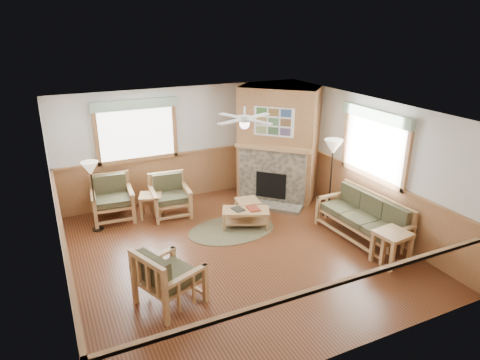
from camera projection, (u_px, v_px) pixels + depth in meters
name	position (u px, v px, depth m)	size (l,w,h in m)	color
floor	(237.00, 251.00, 8.15)	(6.00, 6.00, 0.01)	#542B17
ceiling	(236.00, 111.00, 7.19)	(6.00, 6.00, 0.01)	white
wall_back	(184.00, 144.00, 10.20)	(6.00, 0.02, 2.70)	silver
wall_front	(341.00, 269.00, 5.13)	(6.00, 0.02, 2.70)	silver
wall_left	(57.00, 217.00, 6.47)	(0.02, 6.00, 2.70)	silver
wall_right	(368.00, 163.00, 8.86)	(0.02, 6.00, 2.70)	silver
wainscot	(237.00, 225.00, 7.95)	(6.00, 6.00, 1.10)	#96653D
fireplace	(278.00, 144.00, 10.22)	(2.20, 2.20, 2.70)	#96653D
window_back	(134.00, 98.00, 9.31)	(1.90, 0.16, 1.50)	white
window_right	(379.00, 108.00, 8.26)	(0.16, 1.90, 1.50)	white
ceiling_fan	(245.00, 109.00, 7.57)	(1.24, 1.24, 0.36)	white
sofa	(362.00, 218.00, 8.47)	(0.79, 1.93, 0.89)	#AE8251
armchair_back_left	(112.00, 199.00, 9.29)	(0.85, 0.85, 0.96)	#AE8251
armchair_back_right	(170.00, 196.00, 9.48)	(0.81, 0.81, 0.91)	#AE8251
armchair_left	(169.00, 276.00, 6.54)	(0.84, 0.84, 0.94)	#AE8251
coffee_table	(246.00, 218.00, 9.05)	(0.98, 0.49, 0.39)	#AE8251
end_table_chairs	(151.00, 206.00, 9.47)	(0.48, 0.46, 0.54)	#AE8251
end_table_sofa	(391.00, 248.00, 7.66)	(0.55, 0.53, 0.62)	#AE8251
footstool	(248.00, 209.00, 9.47)	(0.47, 0.47, 0.41)	#AE8251
braided_rug	(232.00, 230.00, 8.97)	(1.86, 1.86, 0.01)	brown
floor_lamp_left	(94.00, 197.00, 8.71)	(0.35, 0.35, 1.51)	black
floor_lamp_right	(331.00, 178.00, 9.35)	(0.40, 0.40, 1.76)	black
book_red	(253.00, 208.00, 8.99)	(0.22, 0.30, 0.03)	maroon
book_dark	(238.00, 209.00, 8.97)	(0.20, 0.27, 0.03)	#252620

